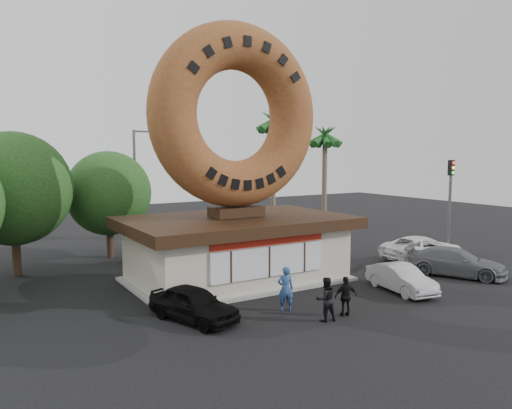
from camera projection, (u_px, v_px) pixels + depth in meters
The scene contains 16 objects.
ground at pixel (308, 312), 20.52m from camera, with size 90.00×90.00×0.00m, color black.
donut_shop at pixel (237, 246), 25.41m from camera, with size 11.20×7.20×3.80m.
giant_donut at pixel (236, 116), 24.74m from camera, with size 9.10×9.10×2.32m, color #95522B.
tree_west at pixel (13, 189), 26.14m from camera, with size 6.00×6.00×7.65m.
tree_mid at pixel (109, 193), 30.76m from camera, with size 5.20×5.20×6.63m.
palm_near at pixel (273, 126), 35.41m from camera, with size 2.60×2.60×9.75m.
palm_far at pixel (325, 139), 36.05m from camera, with size 2.60×2.60×8.75m.
street_lamp at pixel (137, 184), 32.67m from camera, with size 2.11×0.20×8.00m.
traffic_signal at pixel (450, 196), 30.76m from camera, with size 0.30×0.38×6.07m.
person_left at pixel (285, 289), 20.62m from camera, with size 0.68×0.44×1.86m, color navy.
person_center at pixel (326, 299), 19.34m from camera, with size 0.84×0.66×1.73m, color black.
person_right at pixel (346, 296), 19.95m from camera, with size 0.94×0.39×1.61m, color black.
car_black at pixel (193, 304), 19.39m from camera, with size 1.60×3.98×1.36m, color black.
car_silver at pixel (401, 278), 23.44m from camera, with size 1.35×3.87×1.28m, color #A09FA4.
car_grey at pixel (456, 262), 26.51m from camera, with size 2.05×5.04×1.46m, color slate.
car_white at pixel (423, 248), 30.27m from camera, with size 2.45×5.31×1.47m, color silver.
Camera 1 is at (-12.21, -15.91, 6.55)m, focal length 35.00 mm.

